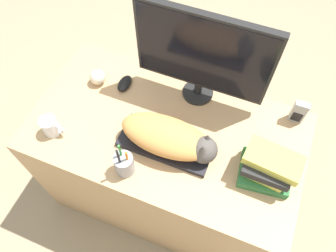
{
  "coord_description": "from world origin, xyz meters",
  "views": [
    {
      "loc": [
        0.27,
        -0.34,
        1.97
      ],
      "look_at": [
        0.01,
        0.31,
        0.81
      ],
      "focal_mm": 35.0,
      "sensor_mm": 36.0,
      "label": 1
    }
  ],
  "objects_px": {
    "keyboard": "(166,144)",
    "pen_cup": "(124,164)",
    "book_stack": "(268,166)",
    "computer_mouse": "(125,83)",
    "baseball": "(98,77)",
    "monitor": "(202,55)",
    "phone": "(298,112)",
    "cat": "(172,138)",
    "coffee_mug": "(51,126)"
  },
  "relations": [
    {
      "from": "computer_mouse",
      "to": "book_stack",
      "type": "relative_size",
      "value": 0.45
    },
    {
      "from": "coffee_mug",
      "to": "book_stack",
      "type": "height_order",
      "value": "book_stack"
    },
    {
      "from": "baseball",
      "to": "computer_mouse",
      "type": "bearing_deg",
      "value": 12.7
    },
    {
      "from": "pen_cup",
      "to": "phone",
      "type": "height_order",
      "value": "pen_cup"
    },
    {
      "from": "computer_mouse",
      "to": "pen_cup",
      "type": "height_order",
      "value": "pen_cup"
    },
    {
      "from": "cat",
      "to": "keyboard",
      "type": "bearing_deg",
      "value": 180.0
    },
    {
      "from": "cat",
      "to": "book_stack",
      "type": "xyz_separation_m",
      "value": [
        0.39,
        0.03,
        -0.01
      ]
    },
    {
      "from": "phone",
      "to": "book_stack",
      "type": "distance_m",
      "value": 0.31
    },
    {
      "from": "monitor",
      "to": "computer_mouse",
      "type": "xyz_separation_m",
      "value": [
        -0.33,
        -0.08,
        -0.24
      ]
    },
    {
      "from": "book_stack",
      "to": "computer_mouse",
      "type": "bearing_deg",
      "value": 164.63
    },
    {
      "from": "keyboard",
      "to": "monitor",
      "type": "xyz_separation_m",
      "value": [
        0.03,
        0.31,
        0.24
      ]
    },
    {
      "from": "coffee_mug",
      "to": "phone",
      "type": "relative_size",
      "value": 0.87
    },
    {
      "from": "computer_mouse",
      "to": "book_stack",
      "type": "xyz_separation_m",
      "value": [
        0.71,
        -0.2,
        0.05
      ]
    },
    {
      "from": "pen_cup",
      "to": "book_stack",
      "type": "bearing_deg",
      "value": 20.1
    },
    {
      "from": "cat",
      "to": "computer_mouse",
      "type": "height_order",
      "value": "cat"
    },
    {
      "from": "pen_cup",
      "to": "baseball",
      "type": "height_order",
      "value": "pen_cup"
    },
    {
      "from": "keyboard",
      "to": "pen_cup",
      "type": "relative_size",
      "value": 1.98
    },
    {
      "from": "keyboard",
      "to": "phone",
      "type": "bearing_deg",
      "value": 34.82
    },
    {
      "from": "baseball",
      "to": "book_stack",
      "type": "height_order",
      "value": "book_stack"
    },
    {
      "from": "computer_mouse",
      "to": "book_stack",
      "type": "bearing_deg",
      "value": -15.37
    },
    {
      "from": "cat",
      "to": "book_stack",
      "type": "distance_m",
      "value": 0.39
    },
    {
      "from": "monitor",
      "to": "baseball",
      "type": "height_order",
      "value": "monitor"
    },
    {
      "from": "keyboard",
      "to": "baseball",
      "type": "xyz_separation_m",
      "value": [
        -0.42,
        0.2,
        0.02
      ]
    },
    {
      "from": "pen_cup",
      "to": "baseball",
      "type": "xyz_separation_m",
      "value": [
        -0.31,
        0.36,
        -0.02
      ]
    },
    {
      "from": "computer_mouse",
      "to": "pen_cup",
      "type": "distance_m",
      "value": 0.43
    },
    {
      "from": "cat",
      "to": "coffee_mug",
      "type": "xyz_separation_m",
      "value": [
        -0.5,
        -0.12,
        -0.04
      ]
    },
    {
      "from": "baseball",
      "to": "phone",
      "type": "bearing_deg",
      "value": 8.52
    },
    {
      "from": "cat",
      "to": "computer_mouse",
      "type": "bearing_deg",
      "value": 145.28
    },
    {
      "from": "phone",
      "to": "monitor",
      "type": "bearing_deg",
      "value": -176.64
    },
    {
      "from": "baseball",
      "to": "phone",
      "type": "height_order",
      "value": "phone"
    },
    {
      "from": "pen_cup",
      "to": "cat",
      "type": "bearing_deg",
      "value": 50.2
    },
    {
      "from": "baseball",
      "to": "coffee_mug",
      "type": "bearing_deg",
      "value": -99.22
    },
    {
      "from": "monitor",
      "to": "baseball",
      "type": "bearing_deg",
      "value": -166.61
    },
    {
      "from": "coffee_mug",
      "to": "phone",
      "type": "height_order",
      "value": "phone"
    },
    {
      "from": "computer_mouse",
      "to": "pen_cup",
      "type": "xyz_separation_m",
      "value": [
        0.19,
        -0.39,
        0.04
      ]
    },
    {
      "from": "keyboard",
      "to": "baseball",
      "type": "bearing_deg",
      "value": 155.03
    },
    {
      "from": "cat",
      "to": "book_stack",
      "type": "relative_size",
      "value": 1.83
    },
    {
      "from": "coffee_mug",
      "to": "phone",
      "type": "distance_m",
      "value": 1.05
    },
    {
      "from": "computer_mouse",
      "to": "keyboard",
      "type": "bearing_deg",
      "value": -36.93
    },
    {
      "from": "coffee_mug",
      "to": "baseball",
      "type": "relative_size",
      "value": 1.41
    },
    {
      "from": "baseball",
      "to": "phone",
      "type": "xyz_separation_m",
      "value": [
        0.9,
        0.13,
        0.02
      ]
    },
    {
      "from": "computer_mouse",
      "to": "phone",
      "type": "height_order",
      "value": "phone"
    },
    {
      "from": "computer_mouse",
      "to": "baseball",
      "type": "xyz_separation_m",
      "value": [
        -0.12,
        -0.03,
        0.02
      ]
    },
    {
      "from": "keyboard",
      "to": "cat",
      "type": "bearing_deg",
      "value": -0.0
    },
    {
      "from": "monitor",
      "to": "phone",
      "type": "xyz_separation_m",
      "value": [
        0.44,
        0.03,
        -0.2
      ]
    },
    {
      "from": "keyboard",
      "to": "book_stack",
      "type": "bearing_deg",
      "value": 4.08
    },
    {
      "from": "pen_cup",
      "to": "phone",
      "type": "relative_size",
      "value": 1.67
    },
    {
      "from": "book_stack",
      "to": "pen_cup",
      "type": "bearing_deg",
      "value": -159.9
    },
    {
      "from": "keyboard",
      "to": "pen_cup",
      "type": "distance_m",
      "value": 0.2
    },
    {
      "from": "monitor",
      "to": "pen_cup",
      "type": "xyz_separation_m",
      "value": [
        -0.14,
        -0.47,
        -0.2
      ]
    }
  ]
}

